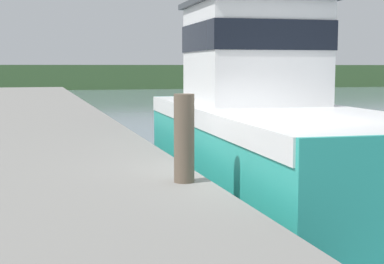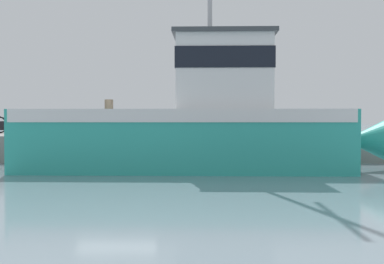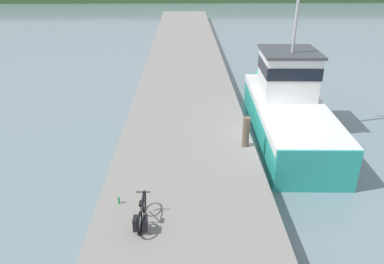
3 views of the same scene
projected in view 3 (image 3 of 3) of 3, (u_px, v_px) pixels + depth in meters
name	position (u px, v px, depth m)	size (l,w,h in m)	color
ground_plane	(272.00, 158.00, 16.71)	(320.00, 320.00, 0.00)	gray
dock_pier	(186.00, 150.00, 16.43)	(5.80, 80.00, 0.94)	gray
fishing_boat_main	(287.00, 105.00, 18.53)	(3.49, 11.39, 10.93)	teal
bicycle_touring	(142.00, 215.00, 11.01)	(0.44, 1.75, 0.78)	black
mooring_post	(246.00, 132.00, 15.48)	(0.30, 0.30, 1.29)	brown
water_bottle_by_bike	(119.00, 200.00, 12.08)	(0.07, 0.07, 0.23)	green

